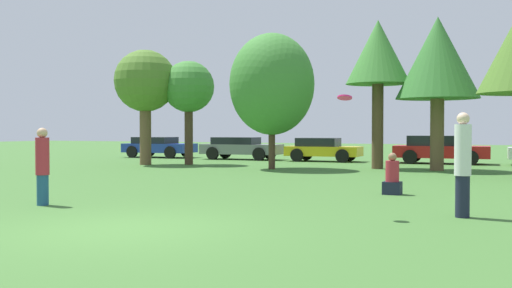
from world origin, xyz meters
The scene contains 14 objects.
ground_plane centered at (0.00, 0.00, 0.00)m, with size 120.00×120.00×0.00m, color #3D6B2D.
person_thrower centered at (-3.45, 1.73, 0.87)m, with size 0.29×0.29×1.69m.
person_catcher centered at (5.02, 3.62, 1.01)m, with size 0.31×0.31×1.97m.
frisbee centered at (2.98, 2.78, 2.25)m, with size 0.28×0.28×0.11m.
bystander_sitting centered at (3.07, 6.97, 0.43)m, with size 0.45×0.38×1.06m.
tree_0 centered at (-9.98, 14.87, 3.86)m, with size 2.91×2.91×5.40m.
tree_1 centered at (-8.17, 15.79, 3.61)m, with size 2.42×2.42×4.89m.
tree_2 centered at (-3.40, 14.54, 3.55)m, with size 3.56×3.56×5.68m.
tree_3 centered at (0.61, 16.53, 4.79)m, with size 2.69×2.69×6.26m.
tree_4 centered at (3.03, 16.42, 4.47)m, with size 3.30×3.30×6.19m.
parked_car_blue centered at (-13.49, 21.19, 0.67)m, with size 4.22×2.18×1.21m.
parked_car_grey centered at (-8.01, 21.05, 0.67)m, with size 4.50×1.96×1.23m.
parked_car_yellow centered at (-3.26, 21.03, 0.65)m, with size 3.89×1.92×1.22m.
parked_car_red centered at (2.55, 21.45, 0.72)m, with size 4.50×2.06×1.36m.
Camera 1 is at (5.91, -7.80, 1.64)m, focal length 40.59 mm.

